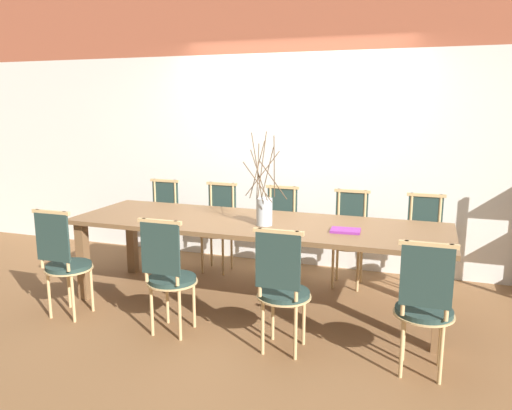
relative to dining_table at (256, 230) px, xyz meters
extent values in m
plane|color=brown|center=(0.00, 0.00, -0.70)|extent=(16.00, 16.00, 0.00)
cube|color=silver|center=(0.00, 1.32, 0.47)|extent=(12.00, 0.06, 2.35)
cube|color=#9E5138|center=(0.00, 1.32, 2.07)|extent=(12.00, 0.06, 0.85)
cube|color=brown|center=(0.00, 0.00, 0.06)|extent=(3.33, 1.02, 0.04)
cube|color=brown|center=(-1.56, -0.41, -0.33)|extent=(0.09, 0.09, 0.74)
cube|color=brown|center=(1.56, -0.41, -0.33)|extent=(0.09, 0.09, 0.74)
cube|color=brown|center=(-1.56, 0.41, -0.33)|extent=(0.09, 0.09, 0.74)
cube|color=brown|center=(1.56, 0.41, -0.33)|extent=(0.09, 0.09, 0.74)
cylinder|color=#233833|center=(-1.44, -0.75, -0.26)|extent=(0.38, 0.38, 0.04)
cylinder|color=tan|center=(-1.44, -0.75, -0.28)|extent=(0.40, 0.40, 0.01)
cylinder|color=tan|center=(-1.56, -0.63, -0.49)|extent=(0.03, 0.03, 0.43)
cylinder|color=tan|center=(-1.31, -0.63, -0.49)|extent=(0.03, 0.03, 0.43)
cylinder|color=tan|center=(-1.56, -0.87, -0.49)|extent=(0.03, 0.03, 0.43)
cylinder|color=tan|center=(-1.31, -0.87, -0.49)|extent=(0.03, 0.03, 0.43)
cylinder|color=tan|center=(-1.57, -0.91, 0.01)|extent=(0.03, 0.03, 0.50)
cylinder|color=tan|center=(-1.30, -0.91, 0.01)|extent=(0.03, 0.03, 0.50)
cube|color=#233833|center=(-1.44, -0.91, 0.04)|extent=(0.32, 0.02, 0.40)
cube|color=tan|center=(-1.44, -0.91, 0.25)|extent=(0.36, 0.03, 0.03)
cylinder|color=#233833|center=(-0.44, -0.75, -0.26)|extent=(0.38, 0.38, 0.04)
cylinder|color=tan|center=(-0.44, -0.75, -0.28)|extent=(0.40, 0.40, 0.01)
cylinder|color=tan|center=(-0.56, -0.63, -0.49)|extent=(0.03, 0.03, 0.43)
cylinder|color=tan|center=(-0.32, -0.63, -0.49)|extent=(0.03, 0.03, 0.43)
cylinder|color=tan|center=(-0.56, -0.87, -0.49)|extent=(0.03, 0.03, 0.43)
cylinder|color=tan|center=(-0.32, -0.87, -0.49)|extent=(0.03, 0.03, 0.43)
cylinder|color=tan|center=(-0.57, -0.91, 0.01)|extent=(0.03, 0.03, 0.50)
cylinder|color=tan|center=(-0.31, -0.91, 0.01)|extent=(0.03, 0.03, 0.50)
cube|color=#233833|center=(-0.44, -0.91, 0.04)|extent=(0.32, 0.02, 0.40)
cube|color=tan|center=(-0.44, -0.91, 0.25)|extent=(0.36, 0.03, 0.03)
cylinder|color=#233833|center=(0.48, -0.75, -0.26)|extent=(0.38, 0.38, 0.04)
cylinder|color=tan|center=(0.48, -0.75, -0.28)|extent=(0.40, 0.40, 0.01)
cylinder|color=tan|center=(0.36, -0.63, -0.49)|extent=(0.03, 0.03, 0.43)
cylinder|color=tan|center=(0.60, -0.63, -0.49)|extent=(0.03, 0.03, 0.43)
cylinder|color=tan|center=(0.36, -0.87, -0.49)|extent=(0.03, 0.03, 0.43)
cylinder|color=tan|center=(0.60, -0.87, -0.49)|extent=(0.03, 0.03, 0.43)
cylinder|color=tan|center=(0.35, -0.91, 0.01)|extent=(0.03, 0.03, 0.50)
cylinder|color=tan|center=(0.61, -0.91, 0.01)|extent=(0.03, 0.03, 0.50)
cube|color=#233833|center=(0.48, -0.91, 0.04)|extent=(0.32, 0.02, 0.40)
cube|color=tan|center=(0.48, -0.91, 0.25)|extent=(0.36, 0.03, 0.03)
cylinder|color=#233833|center=(1.45, -0.75, -0.26)|extent=(0.38, 0.38, 0.04)
cylinder|color=tan|center=(1.45, -0.75, -0.28)|extent=(0.40, 0.40, 0.01)
cylinder|color=tan|center=(1.33, -0.63, -0.49)|extent=(0.03, 0.03, 0.43)
cylinder|color=tan|center=(1.57, -0.63, -0.49)|extent=(0.03, 0.03, 0.43)
cylinder|color=tan|center=(1.33, -0.87, -0.49)|extent=(0.03, 0.03, 0.43)
cylinder|color=tan|center=(1.57, -0.87, -0.49)|extent=(0.03, 0.03, 0.43)
cylinder|color=tan|center=(1.32, -0.91, 0.01)|extent=(0.03, 0.03, 0.50)
cylinder|color=tan|center=(1.58, -0.91, 0.01)|extent=(0.03, 0.03, 0.50)
cube|color=#233833|center=(1.45, -0.91, 0.04)|extent=(0.32, 0.02, 0.40)
cube|color=tan|center=(1.45, -0.91, 0.25)|extent=(0.36, 0.03, 0.03)
cylinder|color=#233833|center=(-1.42, 0.75, -0.26)|extent=(0.38, 0.38, 0.04)
cylinder|color=tan|center=(-1.42, 0.75, -0.28)|extent=(0.40, 0.40, 0.01)
cylinder|color=tan|center=(-1.30, 0.63, -0.49)|extent=(0.03, 0.03, 0.43)
cylinder|color=tan|center=(-1.55, 0.63, -0.49)|extent=(0.03, 0.03, 0.43)
cylinder|color=tan|center=(-1.30, 0.87, -0.49)|extent=(0.03, 0.03, 0.43)
cylinder|color=tan|center=(-1.55, 0.87, -0.49)|extent=(0.03, 0.03, 0.43)
cylinder|color=tan|center=(-1.29, 0.91, 0.01)|extent=(0.03, 0.03, 0.50)
cylinder|color=tan|center=(-1.56, 0.91, 0.01)|extent=(0.03, 0.03, 0.50)
cube|color=#233833|center=(-1.42, 0.91, 0.04)|extent=(0.32, 0.02, 0.40)
cube|color=tan|center=(-1.42, 0.91, 0.25)|extent=(0.36, 0.03, 0.03)
cylinder|color=#233833|center=(-0.71, 0.75, -0.26)|extent=(0.38, 0.38, 0.04)
cylinder|color=tan|center=(-0.71, 0.75, -0.28)|extent=(0.40, 0.40, 0.01)
cylinder|color=tan|center=(-0.59, 0.63, -0.49)|extent=(0.03, 0.03, 0.43)
cylinder|color=tan|center=(-0.84, 0.63, -0.49)|extent=(0.03, 0.03, 0.43)
cylinder|color=tan|center=(-0.59, 0.87, -0.49)|extent=(0.03, 0.03, 0.43)
cylinder|color=tan|center=(-0.84, 0.87, -0.49)|extent=(0.03, 0.03, 0.43)
cylinder|color=tan|center=(-0.58, 0.91, 0.01)|extent=(0.03, 0.03, 0.50)
cylinder|color=tan|center=(-0.85, 0.91, 0.01)|extent=(0.03, 0.03, 0.50)
cube|color=#233833|center=(-0.71, 0.91, 0.04)|extent=(0.32, 0.02, 0.40)
cube|color=tan|center=(-0.71, 0.91, 0.25)|extent=(0.36, 0.03, 0.03)
cylinder|color=#233833|center=(-0.02, 0.75, -0.26)|extent=(0.38, 0.38, 0.04)
cylinder|color=tan|center=(-0.02, 0.75, -0.28)|extent=(0.40, 0.40, 0.01)
cylinder|color=tan|center=(0.10, 0.63, -0.49)|extent=(0.03, 0.03, 0.43)
cylinder|color=tan|center=(-0.15, 0.63, -0.49)|extent=(0.03, 0.03, 0.43)
cylinder|color=tan|center=(0.10, 0.87, -0.49)|extent=(0.03, 0.03, 0.43)
cylinder|color=tan|center=(-0.15, 0.87, -0.49)|extent=(0.03, 0.03, 0.43)
cylinder|color=tan|center=(0.11, 0.91, 0.01)|extent=(0.03, 0.03, 0.50)
cylinder|color=tan|center=(-0.16, 0.91, 0.01)|extent=(0.03, 0.03, 0.50)
cube|color=#233833|center=(-0.02, 0.91, 0.04)|extent=(0.32, 0.02, 0.40)
cube|color=tan|center=(-0.02, 0.91, 0.25)|extent=(0.36, 0.03, 0.03)
cylinder|color=#233833|center=(0.71, 0.75, -0.26)|extent=(0.38, 0.38, 0.04)
cylinder|color=tan|center=(0.71, 0.75, -0.28)|extent=(0.40, 0.40, 0.01)
cylinder|color=tan|center=(0.83, 0.63, -0.49)|extent=(0.03, 0.03, 0.43)
cylinder|color=tan|center=(0.59, 0.63, -0.49)|extent=(0.03, 0.03, 0.43)
cylinder|color=tan|center=(0.83, 0.87, -0.49)|extent=(0.03, 0.03, 0.43)
cylinder|color=tan|center=(0.59, 0.87, -0.49)|extent=(0.03, 0.03, 0.43)
cylinder|color=tan|center=(0.84, 0.91, 0.01)|extent=(0.03, 0.03, 0.50)
cylinder|color=tan|center=(0.58, 0.91, 0.01)|extent=(0.03, 0.03, 0.50)
cube|color=#233833|center=(0.71, 0.91, 0.04)|extent=(0.32, 0.02, 0.40)
cube|color=tan|center=(0.71, 0.91, 0.25)|extent=(0.36, 0.03, 0.03)
cylinder|color=#233833|center=(1.42, 0.75, -0.26)|extent=(0.38, 0.38, 0.04)
cylinder|color=tan|center=(1.42, 0.75, -0.28)|extent=(0.40, 0.40, 0.01)
cylinder|color=tan|center=(1.54, 0.63, -0.49)|extent=(0.03, 0.03, 0.43)
cylinder|color=tan|center=(1.29, 0.63, -0.49)|extent=(0.03, 0.03, 0.43)
cylinder|color=tan|center=(1.54, 0.87, -0.49)|extent=(0.03, 0.03, 0.43)
cylinder|color=tan|center=(1.29, 0.87, -0.49)|extent=(0.03, 0.03, 0.43)
cylinder|color=tan|center=(1.55, 0.91, 0.01)|extent=(0.03, 0.03, 0.50)
cylinder|color=tan|center=(1.28, 0.91, 0.01)|extent=(0.03, 0.03, 0.50)
cube|color=#233833|center=(1.42, 0.91, 0.04)|extent=(0.32, 0.02, 0.40)
cube|color=tan|center=(1.42, 0.91, 0.25)|extent=(0.36, 0.03, 0.03)
cylinder|color=#B2BCC1|center=(0.11, -0.10, 0.19)|extent=(0.14, 0.14, 0.23)
cylinder|color=brown|center=(0.09, -0.23, 0.47)|extent=(0.27, 0.04, 0.32)
cylinder|color=brown|center=(0.08, -0.07, 0.59)|extent=(0.07, 0.07, 0.56)
cylinder|color=brown|center=(0.06, -0.16, 0.59)|extent=(0.14, 0.10, 0.56)
cylinder|color=brown|center=(0.05, -0.11, 0.54)|extent=(0.03, 0.12, 0.46)
cylinder|color=brown|center=(0.03, -0.06, 0.55)|extent=(0.09, 0.17, 0.48)
cylinder|color=brown|center=(0.05, 0.04, 0.51)|extent=(0.28, 0.14, 0.39)
cylinder|color=brown|center=(0.09, -0.18, 0.52)|extent=(0.17, 0.05, 0.42)
cylinder|color=brown|center=(0.22, -0.18, 0.48)|extent=(0.17, 0.23, 0.34)
cylinder|color=brown|center=(0.12, -0.04, 0.53)|extent=(0.12, 0.03, 0.44)
cylinder|color=brown|center=(0.19, -0.08, 0.58)|extent=(0.05, 0.17, 0.54)
cube|color=#842D8C|center=(0.81, -0.10, 0.09)|extent=(0.25, 0.19, 0.02)
camera|label=1|loc=(1.42, -4.07, 1.09)|focal=35.00mm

